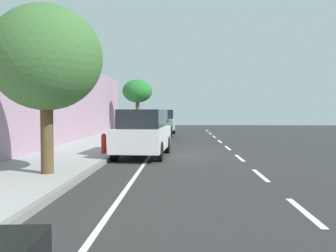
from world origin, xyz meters
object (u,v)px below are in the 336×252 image
Objects in this scene: parked_pickup_green_second at (155,126)px; fire_hydrant at (104,143)px; parked_suv_white_mid at (143,132)px; parked_suv_silver_nearest at (163,121)px; street_tree_mid_block at (46,58)px; street_tree_near_cyclist at (137,92)px; cyclist_with_backpack at (136,125)px; bicycle_at_curb at (139,139)px.

fire_hydrant is at bearing 81.96° from parked_pickup_green_second.
parked_suv_white_mid is at bearing -174.08° from fire_hydrant.
parked_suv_silver_nearest is 1.00× the size of parked_suv_white_mid.
parked_suv_silver_nearest is 1.00× the size of street_tree_mid_block.
street_tree_mid_block is at bearing 67.43° from parked_suv_white_mid.
parked_suv_silver_nearest is 1.08× the size of street_tree_near_cyclist.
parked_suv_silver_nearest and parked_suv_white_mid have the same top height.
street_tree_near_cyclist is (1.25, -11.60, 2.46)m from cyclist_with_backpack.
parked_pickup_green_second is 1.22× the size of street_tree_near_cyclist.
street_tree_mid_block is at bearing 83.45° from cyclist_with_backpack.
street_tree_mid_block is at bearing 82.52° from parked_pickup_green_second.
bicycle_at_curb is (0.54, 4.92, -0.52)m from parked_pickup_green_second.
parked_suv_white_mid is at bearing -112.57° from street_tree_mid_block.
bicycle_at_curb is 0.88m from cyclist_with_backpack.
cyclist_with_backpack is 0.37× the size of street_tree_mid_block.
parked_pickup_green_second is 1.13× the size of street_tree_mid_block.
street_tree_near_cyclist is (2.20, -0.03, 2.54)m from parked_suv_silver_nearest.
parked_suv_silver_nearest is 17.11m from parked_suv_white_mid.
street_tree_near_cyclist is 17.58m from fire_hydrant.
street_tree_near_cyclist is 22.49m from street_tree_mid_block.
street_tree_mid_block is 5.71× the size of fire_hydrant.
fire_hydrant is (0.67, 5.72, -0.52)m from cyclist_with_backpack.
parked_pickup_green_second is at bearing -96.31° from bicycle_at_curb.
street_tree_mid_block is at bearing 83.62° from fire_hydrant.
parked_suv_white_mid is 5.72× the size of fire_hydrant.
parked_suv_white_mid is at bearing 98.36° from bicycle_at_curb.
street_tree_near_cyclist is (2.02, -7.13, 2.66)m from parked_pickup_green_second.
bicycle_at_curb is 5.34m from fire_hydrant.
parked_suv_silver_nearest is at bearing -94.69° from cyclist_with_backpack.
street_tree_mid_block reaches higher than parked_suv_white_mid.
fire_hydrant is at bearing 80.35° from bicycle_at_curb.
parked_suv_silver_nearest is 11.60m from cyclist_with_backpack.
parked_suv_white_mid is 2.74× the size of bicycle_at_curb.
cyclist_with_backpack is at bearing -64.07° from bicycle_at_curb.
parked_suv_white_mid reaches higher than parked_pickup_green_second.
fire_hydrant is (1.64, 0.17, -0.45)m from parked_suv_white_mid.
parked_suv_white_mid is 1.08× the size of street_tree_near_cyclist.
parked_pickup_green_second is 15.69m from street_tree_mid_block.
parked_pickup_green_second reaches higher than fire_hydrant.
parked_suv_white_mid is 2.69× the size of cyclist_with_backpack.
bicycle_at_curb is (0.73, 12.02, -0.64)m from parked_suv_silver_nearest.
fire_hydrant is (1.44, 10.18, -0.32)m from parked_pickup_green_second.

